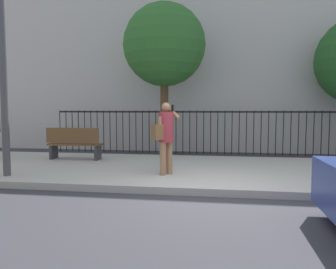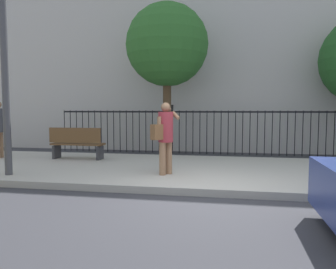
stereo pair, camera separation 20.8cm
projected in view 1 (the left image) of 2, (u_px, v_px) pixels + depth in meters
The scene contains 7 objects.
ground_plane at pixel (211, 197), 6.08m from camera, with size 60.00×60.00×0.00m, color #333338.
sidewalk at pixel (212, 171), 8.25m from camera, with size 28.00×4.40×0.15m, color #B2ADA3.
building_facade at pixel (216, 40), 14.10m from camera, with size 28.00×4.00×9.30m, color #BCB7B2.
iron_fence at pixel (214, 126), 11.82m from camera, with size 12.03×0.04×1.60m.
pedestrian_on_phone at pixel (165, 133), 7.36m from camera, with size 0.64×0.71×1.65m.
street_bench at pixel (74, 143), 9.60m from camera, with size 1.60×0.45×0.95m.
street_tree_mid at pixel (164, 46), 10.84m from camera, with size 2.76×2.76×5.17m.
Camera 1 is at (0.10, -6.03, 1.64)m, focal length 34.68 mm.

